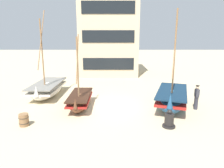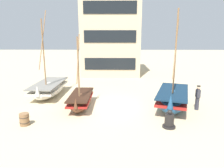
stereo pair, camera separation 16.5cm
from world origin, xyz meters
name	(u,v)px [view 1 (the left image)]	position (x,y,z in m)	size (l,w,h in m)	color
ground_plane	(112,106)	(0.00, 0.00, 0.00)	(120.00, 120.00, 0.00)	#CCB78E
fishing_boat_near_left	(81,100)	(-2.16, -0.27, 0.55)	(1.39, 3.92, 5.02)	brown
fishing_boat_centre_large	(173,98)	(4.21, -0.27, 0.69)	(3.34, 5.19, 6.53)	#23517A
fishing_boat_far_right	(49,89)	(-5.29, 2.59, 0.62)	(2.11, 5.10, 6.88)	silver
fisherman_by_hull	(197,98)	(5.79, -0.59, 0.83)	(0.26, 0.36, 1.68)	#33333D
capstan_winch	(170,120)	(3.20, -3.40, 0.40)	(0.72, 0.72, 1.02)	black
wooden_barrel	(25,120)	(-4.84, -3.25, 0.35)	(0.56, 0.56, 0.70)	olive
harbor_building_main	(110,36)	(-0.36, 13.20, 4.84)	(7.33, 6.86, 9.65)	beige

